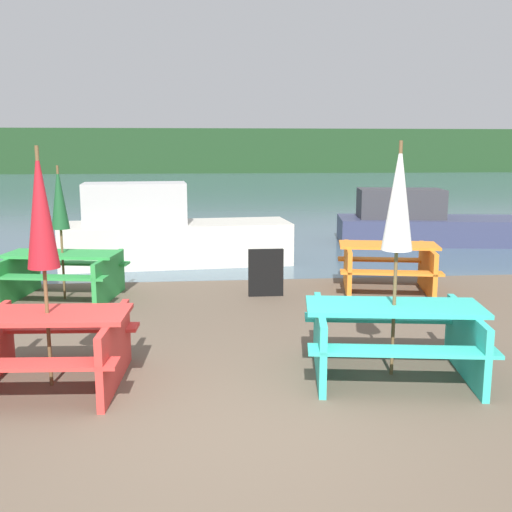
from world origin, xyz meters
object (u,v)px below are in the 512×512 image
Objects in this scene: umbrella_white at (399,198)px; signboard at (266,273)px; picnic_table_teal at (393,332)px; boat_second at (424,223)px; picnic_table_red at (49,342)px; umbrella_crimson at (41,209)px; umbrella_darkgreen at (59,199)px; picnic_table_green at (63,271)px; picnic_table_orange at (387,263)px; boat at (168,234)px.

umbrella_white is 3.83m from signboard.
picnic_table_teal is 0.41× the size of boat_second.
boat_second is at bearing 67.15° from picnic_table_teal.
picnic_table_red is at bearing -126.49° from signboard.
umbrella_white reaches higher than signboard.
signboard is (2.51, 3.39, -1.37)m from umbrella_crimson.
picnic_table_red is at bearing -79.94° from umbrella_darkgreen.
umbrella_crimson reaches higher than signboard.
picnic_table_teal is 1.02× the size of picnic_table_green.
picnic_table_green is 1.11m from umbrella_darkgreen.
picnic_table_orange reaches higher than picnic_table_green.
picnic_table_green is at bearing 138.88° from umbrella_white.
umbrella_darkgreen reaches higher than picnic_table_teal.
umbrella_white is 0.50× the size of boat_second.
picnic_table_teal is 0.84× the size of umbrella_crimson.
umbrella_white reaches higher than picnic_table_red.
picnic_table_green is 0.40× the size of boat_second.
picnic_table_green is at bearing 100.06° from umbrella_crimson.
umbrella_crimson is (0.00, 0.00, 1.30)m from picnic_table_red.
boat reaches higher than picnic_table_orange.
picnic_table_orange is 0.88× the size of umbrella_darkgreen.
picnic_table_red is 3.71m from umbrella_white.
boat is at bearing -152.01° from boat_second.
picnic_table_red is 5.71m from picnic_table_orange.
boat is (1.47, 2.70, -0.95)m from umbrella_darkgreen.
picnic_table_green is 5.13m from picnic_table_orange.
umbrella_darkgreen is at bearing -116.57° from picnic_table_green.
signboard is (3.13, -0.12, -1.18)m from umbrella_darkgreen.
picnic_table_teal is 0.43× the size of boat.
boat is (-3.66, 2.69, 0.14)m from picnic_table_orange.
boat is at bearing 112.52° from picnic_table_teal.
umbrella_darkgreen reaches higher than boat.
boat is (-2.59, 6.24, 0.15)m from picnic_table_teal.
umbrella_white reaches higher than picnic_table_green.
signboard is at bearing -123.34° from boat_second.
boat is at bearing 61.42° from picnic_table_green.
boat is at bearing 82.21° from picnic_table_red.
umbrella_crimson is 6.37m from boat.
umbrella_crimson is at bearing 0.00° from picnic_table_red.
picnic_table_teal is at bearing -41.12° from umbrella_darkgreen.
boat_second is (6.98, 8.36, -1.26)m from umbrella_crimson.
picnic_table_teal is 3.44m from picnic_table_red.
picnic_table_green is (-4.06, 3.54, -0.01)m from picnic_table_teal.
picnic_table_orange reaches higher than picnic_table_teal.
picnic_table_orange is at bearing 37.94° from picnic_table_red.
umbrella_white is at bearing 0.00° from picnic_table_teal.
picnic_table_red is at bearing -102.55° from boat.
picnic_table_teal reaches higher than picnic_table_red.
umbrella_crimson is at bearing -102.55° from boat.
boat_second is (2.47, 4.85, 0.02)m from picnic_table_orange.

